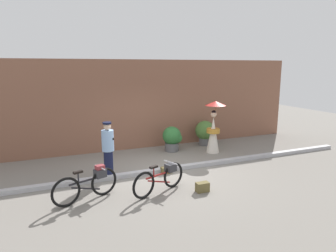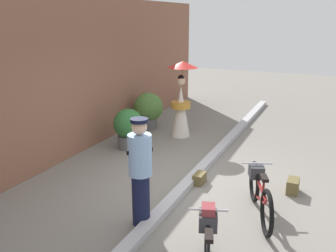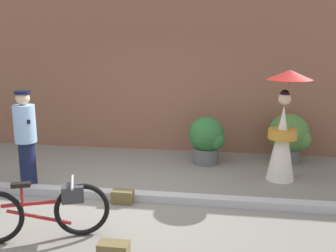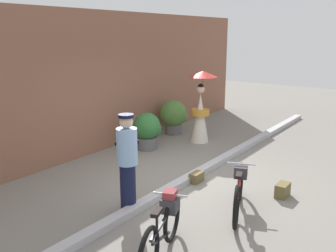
{
  "view_description": "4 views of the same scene",
  "coord_description": "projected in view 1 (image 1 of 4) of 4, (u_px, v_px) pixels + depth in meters",
  "views": [
    {
      "loc": [
        -3.18,
        -8.08,
        3.15
      ],
      "look_at": [
        0.41,
        0.52,
        1.29
      ],
      "focal_mm": 32.22,
      "sensor_mm": 36.0,
      "label": 1
    },
    {
      "loc": [
        -5.76,
        -2.2,
        2.95
      ],
      "look_at": [
        0.09,
        0.5,
        1.02
      ],
      "focal_mm": 39.07,
      "sensor_mm": 36.0,
      "label": 2
    },
    {
      "loc": [
        1.59,
        -5.49,
        2.38
      ],
      "look_at": [
        0.66,
        0.48,
        1.06
      ],
      "focal_mm": 42.08,
      "sensor_mm": 36.0,
      "label": 3
    },
    {
      "loc": [
        -5.79,
        -3.72,
        2.85
      ],
      "look_at": [
        -0.17,
        0.37,
        1.11
      ],
      "focal_mm": 39.65,
      "sensor_mm": 36.0,
      "label": 4
    }
  ],
  "objects": [
    {
      "name": "building_wall",
      "position": [
        133.0,
        105.0,
        11.55
      ],
      "size": [
        14.0,
        0.4,
        3.39
      ],
      "primitive_type": "cube",
      "color": "brown",
      "rests_on": "ground_plane"
    },
    {
      "name": "potted_plant_by_door",
      "position": [
        206.0,
        132.0,
        12.18
      ],
      "size": [
        0.8,
        0.78,
        0.99
      ],
      "color": "#59595B",
      "rests_on": "ground_plane"
    },
    {
      "name": "backpack_spare",
      "position": [
        203.0,
        187.0,
        7.66
      ],
      "size": [
        0.33,
        0.19,
        0.25
      ],
      "color": "brown",
      "rests_on": "ground_plane"
    },
    {
      "name": "person_officer",
      "position": [
        108.0,
        149.0,
        8.5
      ],
      "size": [
        0.34,
        0.34,
        1.62
      ],
      "color": "#141938",
      "rests_on": "ground_plane"
    },
    {
      "name": "sidewalk_curb",
      "position": [
        162.0,
        170.0,
        9.11
      ],
      "size": [
        14.0,
        0.2,
        0.12
      ],
      "primitive_type": "cube",
      "color": "#B2B2B7",
      "rests_on": "ground_plane"
    },
    {
      "name": "bicycle_far_side",
      "position": [
        89.0,
        183.0,
        7.16
      ],
      "size": [
        1.6,
        0.67,
        0.79
      ],
      "color": "black",
      "rests_on": "ground_plane"
    },
    {
      "name": "ground_plane",
      "position": [
        162.0,
        172.0,
        9.13
      ],
      "size": [
        30.0,
        30.0,
        0.0
      ],
      "primitive_type": "plane",
      "color": "gray"
    },
    {
      "name": "potted_plant_small",
      "position": [
        172.0,
        138.0,
        11.29
      ],
      "size": [
        0.71,
        0.69,
        0.94
      ],
      "color": "#59595B",
      "rests_on": "ground_plane"
    },
    {
      "name": "bicycle_near_officer",
      "position": [
        161.0,
        177.0,
        7.61
      ],
      "size": [
        1.59,
        0.72,
        0.74
      ],
      "color": "black",
      "rests_on": "ground_plane"
    },
    {
      "name": "person_with_parasol",
      "position": [
        214.0,
        128.0,
        11.04
      ],
      "size": [
        0.75,
        0.75,
        1.91
      ],
      "color": "silver",
      "rests_on": "ground_plane"
    },
    {
      "name": "backpack_on_pavement",
      "position": [
        166.0,
        170.0,
        8.99
      ],
      "size": [
        0.32,
        0.17,
        0.2
      ],
      "color": "brown",
      "rests_on": "ground_plane"
    }
  ]
}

